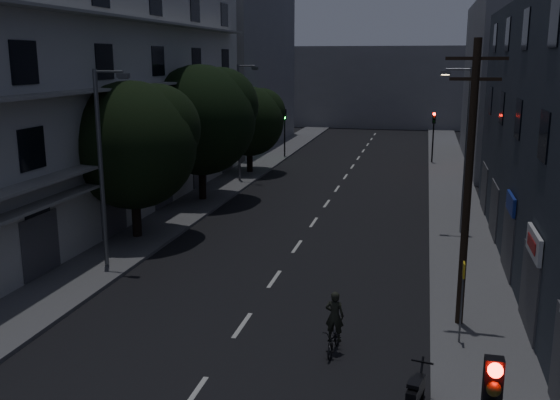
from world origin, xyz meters
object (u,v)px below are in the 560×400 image
at_px(utility_pole, 468,180).
at_px(motorcycle, 415,395).
at_px(cyclist, 334,332).
at_px(bus_stop_sign, 463,288).

bearing_deg(utility_pole, motorcycle, -103.24).
xyz_separation_m(utility_pole, motorcycle, (-1.30, -5.51, -4.37)).
height_order(utility_pole, cyclist, utility_pole).
xyz_separation_m(utility_pole, bus_stop_sign, (-0.06, -1.47, -2.98)).
height_order(bus_stop_sign, motorcycle, bus_stop_sign).
height_order(motorcycle, cyclist, cyclist).
bearing_deg(bus_stop_sign, utility_pole, 87.55).
height_order(utility_pole, motorcycle, utility_pole).
xyz_separation_m(bus_stop_sign, cyclist, (-3.64, -1.25, -1.24)).
bearing_deg(motorcycle, bus_stop_sign, 84.63).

